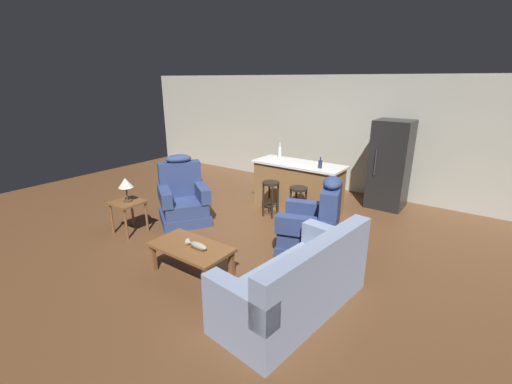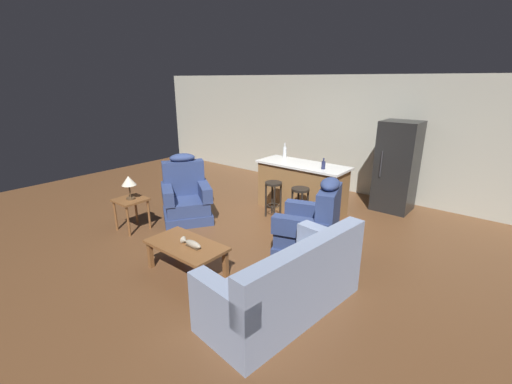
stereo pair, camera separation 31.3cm
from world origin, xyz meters
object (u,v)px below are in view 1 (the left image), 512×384
Objects in this scene: recliner_near_lamp at (183,198)px; bar_stool_left at (271,192)px; couch at (297,284)px; bar_stool_right at (298,199)px; kitchen_island at (298,186)px; coffee_table at (191,250)px; table_lamp at (126,184)px; end_table at (128,207)px; recliner_near_island at (314,226)px; bottle_tall_green at (280,152)px; refrigerator at (390,165)px; fish_figurine at (197,245)px; bottle_short_amber at (320,164)px.

bar_stool_left is at bearing 76.30° from recliner_near_lamp.
couch is 2.51m from bar_stool_right.
couch is at bearing -60.86° from kitchen_island.
coffee_table is 2.68× the size of table_lamp.
end_table is at bearing -123.76° from kitchen_island.
end_table is 0.41m from table_lamp.
bar_stool_left is (1.20, 1.11, 0.05)m from recliner_near_lamp.
bottle_tall_green is at bearing -63.07° from recliner_near_island.
recliner_near_island is at bearing -53.20° from kitchen_island.
bar_stool_left is (-0.23, -0.63, -0.01)m from kitchen_island.
kitchen_island is 1.89m from refrigerator.
bottle_tall_green reaches higher than bar_stool_right.
recliner_near_lamp is 2.24m from bottle_tall_green.
coffee_table is at bearing 179.91° from fish_figurine.
fish_figurine is at bearing -9.35° from end_table.
table_lamp is at bearing 170.05° from coffee_table.
bar_stool_right is 1.42m from bottle_tall_green.
kitchen_island is 1.02× the size of refrigerator.
couch is 3.23m from kitchen_island.
recliner_near_island is (-0.48, 1.36, 0.08)m from couch.
table_lamp is at bearing -76.13° from recliner_near_lamp.
table_lamp is 0.23× the size of refrigerator.
bar_stool_left is 2.20× the size of bottle_tall_green.
recliner_near_island reaches higher than couch.
fish_figurine is at bearing -86.80° from kitchen_island.
recliner_near_island is (1.04, 1.51, 0.06)m from coffee_table.
recliner_near_island is 1.83m from kitchen_island.
bar_stool_left is at bearing 53.04° from table_lamp.
fish_figurine is at bearing 40.64° from recliner_near_island.
recliner_near_lamp is 2.25m from kitchen_island.
table_lamp reaches higher than end_table.
kitchen_island is 0.72m from bar_stool_right.
recliner_near_lamp and recliner_near_island have the same top height.
coffee_table is 2.36m from bar_stool_right.
couch is at bearing -60.99° from bar_stool_right.
end_table is 2.76× the size of bottle_short_amber.
table_lamp is at bearing -131.66° from bottle_short_amber.
refrigerator is (3.16, 3.85, 0.01)m from table_lamp.
refrigerator reaches higher than bar_stool_left.
refrigerator is at bearing 40.58° from kitchen_island.
kitchen_island is 0.67m from bar_stool_left.
bottle_short_amber is at bearing -84.16° from recliner_near_island.
recliner_near_island is at bearing 39.76° from recliner_near_lamp.
bar_stool_right is at bearing 43.78° from table_lamp.
recliner_near_island reaches higher than kitchen_island.
table_lamp reaches higher than couch.
refrigerator reaches higher than couch.
bar_stool_right is at bearing -42.47° from bottle_tall_green.
kitchen_island is at bearing 84.09° from recliner_near_lamp.
refrigerator is at bearing 73.51° from fish_figurine.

